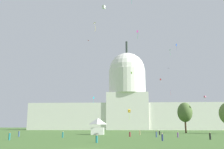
{
  "coord_description": "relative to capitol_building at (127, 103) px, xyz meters",
  "views": [
    {
      "loc": [
        6.12,
        -35.29,
        3.15
      ],
      "look_at": [
        -2.69,
        104.91,
        31.55
      ],
      "focal_mm": 40.66,
      "sensor_mm": 36.0,
      "label": 1
    }
  ],
  "objects": [
    {
      "name": "ground_plane",
      "position": [
        -5.66,
        -160.98,
        -20.22
      ],
      "size": [
        800.0,
        800.0,
        0.0
      ],
      "primitive_type": "plane",
      "color": "#42662D"
    },
    {
      "name": "capitol_building",
      "position": [
        0.0,
        0.0,
        0.0
      ],
      "size": [
        147.83,
        28.47,
        69.94
      ],
      "color": "silver",
      "rests_on": "ground_plane"
    },
    {
      "name": "event_tent",
      "position": [
        -10.5,
        -103.67,
        -17.2
      ],
      "size": [
        4.93,
        5.86,
        5.91
      ],
      "rotation": [
        0.0,
        0.0,
        0.05
      ],
      "color": "white",
      "rests_on": "ground_plane"
    },
    {
      "name": "tree_east_mid",
      "position": [
        25.54,
        -81.38,
        -11.32
      ],
      "size": [
        8.59,
        8.89,
        13.23
      ],
      "color": "#42301E",
      "rests_on": "ground_plane"
    },
    {
      "name": "person_denim_near_tree_west",
      "position": [
        8.15,
        -124.28,
        -19.42
      ],
      "size": [
        0.52,
        0.52,
        1.76
      ],
      "rotation": [
        0.0,
        0.0,
        2.86
      ],
      "color": "#3D5684",
      "rests_on": "ground_plane"
    },
    {
      "name": "person_teal_deep_crowd",
      "position": [
        -5.51,
        -147.52,
        -19.54
      ],
      "size": [
        0.47,
        0.47,
        1.52
      ],
      "rotation": [
        0.0,
        0.0,
        4.49
      ],
      "color": "#1E757A",
      "rests_on": "ground_plane"
    },
    {
      "name": "person_teal_front_left",
      "position": [
        -17.04,
        -127.77,
        -19.41
      ],
      "size": [
        0.48,
        0.48,
        1.74
      ],
      "rotation": [
        0.0,
        0.0,
        3.84
      ],
      "color": "#1E757A",
      "rests_on": "ground_plane"
    },
    {
      "name": "person_maroon_back_center",
      "position": [
        0.9,
        -120.66,
        -19.54
      ],
      "size": [
        0.66,
        0.66,
        1.52
      ],
      "rotation": [
        0.0,
        0.0,
        2.3
      ],
      "color": "maroon",
      "rests_on": "ground_plane"
    },
    {
      "name": "person_teal_lawn_far_left",
      "position": [
        -25.98,
        -139.83,
        -19.41
      ],
      "size": [
        0.55,
        0.55,
        1.76
      ],
      "rotation": [
        0.0,
        0.0,
        5.4
      ],
      "color": "#1E757A",
      "rests_on": "ground_plane"
    },
    {
      "name": "person_denim_lawn_far_right",
      "position": [
        -31.1,
        -123.05,
        -19.39
      ],
      "size": [
        0.55,
        0.55,
        1.81
      ],
      "rotation": [
        0.0,
        0.0,
        4.16
      ],
      "color": "#3D5684",
      "rests_on": "ground_plane"
    },
    {
      "name": "person_black_mid_center",
      "position": [
        11.05,
        -107.44,
        -19.52
      ],
      "size": [
        0.42,
        0.42,
        1.54
      ],
      "rotation": [
        0.0,
        0.0,
        3.02
      ],
      "color": "black",
      "rests_on": "ground_plane"
    },
    {
      "name": "person_purple_aisle_center",
      "position": [
        13.92,
        -124.34,
        -19.52
      ],
      "size": [
        0.48,
        0.48,
        1.52
      ],
      "rotation": [
        0.0,
        0.0,
        0.79
      ],
      "color": "#703D93",
      "rests_on": "ground_plane"
    },
    {
      "name": "person_navy_back_left",
      "position": [
        7.57,
        -140.99,
        -19.47
      ],
      "size": [
        0.46,
        0.46,
        1.63
      ],
      "rotation": [
        0.0,
        0.0,
        2.74
      ],
      "color": "navy",
      "rests_on": "ground_plane"
    },
    {
      "name": "person_tan_edge_west",
      "position": [
        4.39,
        -107.15,
        -19.41
      ],
      "size": [
        0.45,
        0.45,
        1.71
      ],
      "rotation": [
        0.0,
        0.0,
        2.48
      ],
      "color": "tan",
      "rests_on": "ground_plane"
    },
    {
      "name": "person_black_front_center",
      "position": [
        19.28,
        -134.91,
        -19.46
      ],
      "size": [
        0.47,
        0.47,
        1.67
      ],
      "rotation": [
        0.0,
        0.0,
        0.22
      ],
      "color": "black",
      "rests_on": "ground_plane"
    },
    {
      "name": "kite_red_high",
      "position": [
        -24.81,
        -38.06,
        37.53
      ],
      "size": [
        1.19,
        1.21,
        0.37
      ],
      "rotation": [
        0.0,
        0.0,
        2.32
      ],
      "color": "red"
    },
    {
      "name": "kite_pink_low",
      "position": [
        33.52,
        -85.39,
        -4.92
      ],
      "size": [
        1.05,
        1.05,
        3.3
      ],
      "rotation": [
        0.0,
        0.0,
        5.47
      ],
      "color": "pink"
    },
    {
      "name": "kite_violet_mid",
      "position": [
        27.97,
        -30.02,
        5.06
      ],
      "size": [
        0.93,
        1.38,
        2.81
      ],
      "rotation": [
        0.0,
        0.0,
        4.41
      ],
      "color": "purple"
    },
    {
      "name": "kite_green_high",
      "position": [
        26.35,
        -44.85,
        28.13
      ],
      "size": [
        1.22,
        1.88,
        3.13
      ],
      "rotation": [
        0.0,
        0.0,
        5.11
      ],
      "color": "green"
    },
    {
      "name": "kite_black_mid",
      "position": [
        24.27,
        -53.49,
        14.59
      ],
      "size": [
        1.73,
        1.4,
        0.39
      ],
      "rotation": [
        0.0,
        0.0,
        0.4
      ],
      "color": "black"
    },
    {
      "name": "kite_magenta_high",
      "position": [
        4.49,
        -102.84,
        18.33
      ],
      "size": [
        0.71,
        0.47,
        3.51
      ],
      "rotation": [
        0.0,
        0.0,
        2.29
      ],
      "color": "#D1339E"
    },
    {
      "name": "kite_white_mid",
      "position": [
        -5.47,
        -135.94,
        12.95
      ],
      "size": [
        0.96,
        0.94,
        0.9
      ],
      "rotation": [
        0.0,
        0.0,
        4.2
      ],
      "color": "white"
    },
    {
      "name": "kite_gold_low",
      "position": [
        0.86,
        -110.03,
        -12.21
      ],
      "size": [
        0.94,
        1.0,
        3.35
      ],
      "rotation": [
        0.0,
        0.0,
        0.16
      ],
      "color": "gold"
    },
    {
      "name": "kite_yellow_high",
      "position": [
        -12.13,
        -101.71,
        22.79
      ],
      "size": [
        1.37,
        1.67,
        3.63
      ],
      "rotation": [
        0.0,
        0.0,
        2.14
      ],
      "color": "yellow"
    },
    {
      "name": "kite_lime_high",
      "position": [
        2.81,
        -42.96,
        14.86
      ],
      "size": [
        0.72,
        0.71,
        1.24
      ],
      "rotation": [
        0.0,
        0.0,
        5.04
      ],
      "color": "#8CD133"
    },
    {
      "name": "kite_cyan_mid",
      "position": [
        -22.52,
        -27.61,
        0.98
      ],
      "size": [
        1.03,
        0.31,
        4.32
      ],
      "rotation": [
        0.0,
        0.0,
        2.64
      ],
      "color": "#33BCDB"
    },
    {
      "name": "kite_blue_high",
      "position": [
        31.37,
        -41.36,
        32.56
      ],
      "size": [
        0.95,
        0.76,
        3.81
      ],
      "rotation": [
        0.0,
        0.0,
        3.06
      ],
      "color": "blue"
    },
    {
      "name": "kite_red_mid",
      "position": [
        20.72,
        -40.71,
        10.93
      ],
      "size": [
        0.92,
        0.91,
        2.31
      ],
      "rotation": [
        0.0,
        0.0,
        4.6
      ],
      "color": "red"
    }
  ]
}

